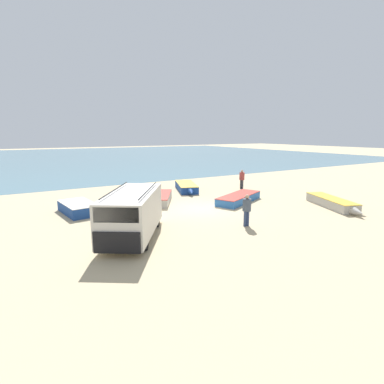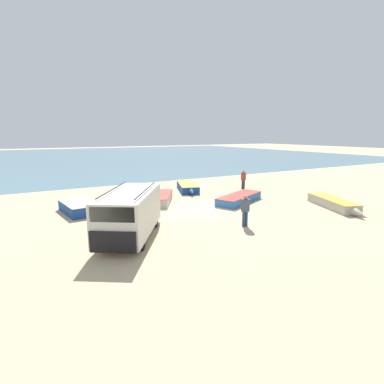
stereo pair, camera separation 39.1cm
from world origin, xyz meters
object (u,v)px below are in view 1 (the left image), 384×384
object	(u,v)px
fishing_rowboat_0	(240,198)
fishing_rowboat_2	(333,203)
fisherman_1	(247,207)
fisherman_0	(242,178)
parked_van	(132,213)
fishing_rowboat_1	(187,187)
fishing_rowboat_4	(78,208)
fishing_rowboat_3	(158,199)

from	to	relation	value
fishing_rowboat_0	fishing_rowboat_2	xyz separation A→B (m)	(4.36, -4.65, 0.03)
fishing_rowboat_0	fisherman_1	world-z (taller)	fisherman_1
fisherman_0	fisherman_1	world-z (taller)	fisherman_1
parked_van	fisherman_0	size ratio (longest dim) A/B	3.21
fishing_rowboat_1	fishing_rowboat_4	distance (m)	10.15
parked_van	fishing_rowboat_1	bearing A→B (deg)	171.24
fishing_rowboat_0	fisherman_1	distance (m)	6.06
fishing_rowboat_0	fisherman_0	xyz separation A→B (m)	(3.48, 3.95, 0.77)
fishing_rowboat_1	fisherman_0	xyz separation A→B (m)	(4.72, -1.86, 0.73)
fishing_rowboat_4	fisherman_1	world-z (taller)	fisherman_1
parked_van	fishing_rowboat_0	bearing A→B (deg)	142.88
fishing_rowboat_0	fishing_rowboat_2	world-z (taller)	fishing_rowboat_2
fishing_rowboat_2	parked_van	bearing A→B (deg)	-74.04
parked_van	fishing_rowboat_3	xyz separation A→B (m)	(4.11, 6.20, -0.93)
fishing_rowboat_0	fishing_rowboat_4	bearing A→B (deg)	140.95
fishing_rowboat_4	fisherman_1	size ratio (longest dim) A/B	2.33
fishing_rowboat_3	fisherman_1	size ratio (longest dim) A/B	2.69
fishing_rowboat_1	fishing_rowboat_3	distance (m)	5.12
parked_van	fisherman_1	world-z (taller)	parked_van
fisherman_0	fisherman_1	bearing A→B (deg)	33.92
parked_van	fishing_rowboat_4	bearing A→B (deg)	-133.87
fishing_rowboat_1	fishing_rowboat_3	size ratio (longest dim) A/B	1.10
fishing_rowboat_3	fisherman_1	world-z (taller)	fisherman_1
fishing_rowboat_2	fishing_rowboat_3	xyz separation A→B (m)	(-9.72, 7.40, 0.00)
fishing_rowboat_1	parked_van	bearing A→B (deg)	-21.13
parked_van	fishing_rowboat_1	world-z (taller)	parked_van
parked_van	fisherman_0	distance (m)	14.92
fisherman_0	fishing_rowboat_4	bearing A→B (deg)	-12.83
parked_van	fishing_rowboat_1	size ratio (longest dim) A/B	1.08
fishing_rowboat_0	fisherman_0	size ratio (longest dim) A/B	3.10
fishing_rowboat_2	fisherman_1	world-z (taller)	fisherman_1
fishing_rowboat_3	fishing_rowboat_4	bearing A→B (deg)	-59.29
fisherman_0	fisherman_1	distance (m)	11.26
fishing_rowboat_2	fishing_rowboat_3	distance (m)	12.22
fishing_rowboat_0	fishing_rowboat_1	xyz separation A→B (m)	(-1.25, 5.81, 0.04)
parked_van	fishing_rowboat_2	size ratio (longest dim) A/B	1.07
fishing_rowboat_1	fisherman_0	bearing A→B (deg)	89.06
fishing_rowboat_4	fisherman_0	bearing A→B (deg)	-93.24
fishing_rowboat_3	fishing_rowboat_4	size ratio (longest dim) A/B	1.15
parked_van	fisherman_1	size ratio (longest dim) A/B	3.20
fishing_rowboat_1	fishing_rowboat_3	xyz separation A→B (m)	(-4.12, -3.05, -0.01)
parked_van	fisherman_0	world-z (taller)	parked_van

